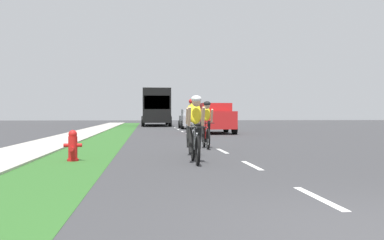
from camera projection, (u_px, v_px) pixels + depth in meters
The scene contains 12 objects.
ground_plane at pixel (191, 136), 24.19m from camera, with size 120.00×120.00×0.00m, color #38383A.
grass_verge at pixel (112, 136), 23.78m from camera, with size 1.88×70.00×0.01m, color #2D6026.
sidewalk_concrete at pixel (74, 136), 23.59m from camera, with size 1.96×70.00×0.10m, color #B2ADA3.
lane_markings_center at pixel (185, 133), 28.17m from camera, with size 0.12×53.80×0.01m.
fire_hydrant_red at pixel (73, 146), 11.19m from camera, with size 0.44×0.38×0.76m.
cyclist_lead at pixel (195, 129), 10.69m from camera, with size 0.42×1.72×1.58m.
cyclist_trailing at pixel (192, 126), 12.64m from camera, with size 0.42×1.72×1.58m.
cyclist_distant at pixel (206, 124), 15.35m from camera, with size 0.42×1.72×1.58m.
suv_red at pixel (214, 117), 27.41m from camera, with size 2.15×4.70×1.79m.
sedan_silver at pixel (192, 119), 36.14m from camera, with size 1.98×4.30×1.52m.
bus_black at pixel (156, 106), 45.87m from camera, with size 2.78×11.60×3.48m.
pickup_white at pixel (154, 116), 64.11m from camera, with size 2.22×5.10×1.64m.
Camera 1 is at (-2.35, -4.06, 1.15)m, focal length 42.83 mm.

